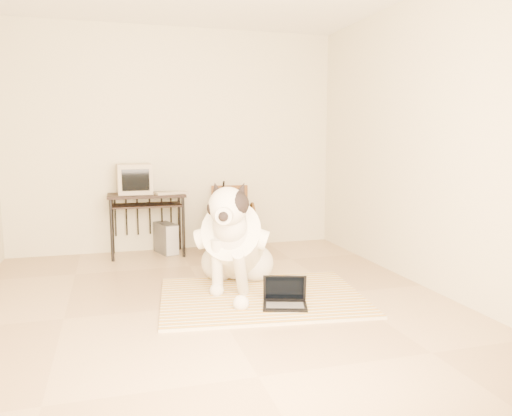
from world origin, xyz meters
name	(u,v)px	position (x,y,z in m)	size (l,w,h in m)	color
floor	(214,305)	(0.00, 0.00, 0.00)	(4.50, 4.50, 0.00)	tan
wall_back	(176,140)	(0.00, 2.25, 1.35)	(4.50, 4.50, 0.00)	beige
wall_front	(330,146)	(0.00, -2.25, 1.35)	(4.50, 4.50, 0.00)	beige
wall_right	(428,141)	(2.00, 0.00, 1.35)	(4.50, 4.50, 0.00)	beige
rug	(262,297)	(0.44, 0.06, 0.01)	(1.88, 1.52, 0.02)	orange
dog	(234,243)	(0.28, 0.43, 0.42)	(0.80, 1.45, 1.06)	silver
laptop	(285,298)	(0.55, -0.24, 0.08)	(0.41, 0.35, 0.25)	black
computer_desk	(147,203)	(-0.40, 1.96, 0.63)	(0.89, 0.50, 0.73)	black
crt_monitor	(135,179)	(-0.52, 2.04, 0.91)	(0.40, 0.38, 0.35)	tan
desk_keyboard	(171,193)	(-0.11, 1.88, 0.74)	(0.37, 0.14, 0.02)	tan
pc_tower	(166,238)	(-0.18, 2.02, 0.18)	(0.27, 0.42, 0.37)	#4F4F52
rattan_chair	(231,219)	(0.60, 1.89, 0.40)	(0.59, 0.57, 0.80)	brown
backpack	(231,209)	(0.59, 1.85, 0.54)	(0.50, 0.44, 0.37)	black
sneaker_left	(229,259)	(0.44, 1.33, 0.04)	(0.18, 0.29, 0.09)	silver
sneaker_right	(244,260)	(0.59, 1.25, 0.04)	(0.20, 0.30, 0.10)	silver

